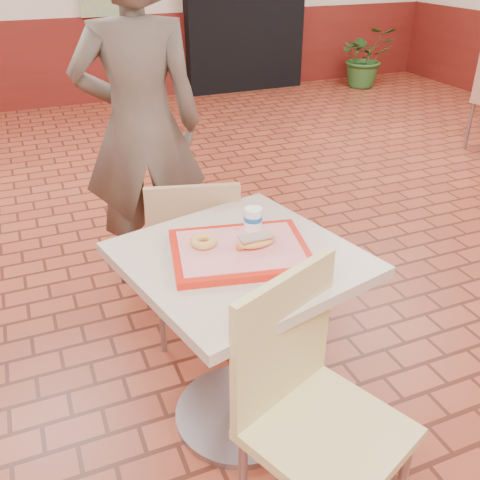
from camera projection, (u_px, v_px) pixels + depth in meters
name	position (u px, v px, depth m)	size (l,w,h in m)	color
room_shell	(437.00, 17.00, 2.27)	(8.01, 10.01, 3.01)	maroon
wainscot_band	(402.00, 225.00, 2.76)	(8.00, 10.00, 1.00)	#5D1611
corridor_doorway	(245.00, 2.00, 6.79)	(1.60, 0.22, 2.20)	black
main_table	(240.00, 314.00, 2.03)	(0.76, 0.76, 0.81)	#BEAF99
chair_main_front	(309.00, 401.00, 1.67)	(0.57, 0.57, 0.94)	#DACB83
chair_main_back	(194.00, 253.00, 2.53)	(0.50, 0.50, 0.88)	tan
customer	(141.00, 128.00, 2.82)	(0.67, 0.44, 1.84)	brown
serving_tray	(240.00, 251.00, 1.89)	(0.48, 0.37, 0.03)	red
ring_donut	(204.00, 241.00, 1.90)	(0.10, 0.10, 0.03)	#DAA44F
long_john_donut	(255.00, 242.00, 1.88)	(0.15, 0.07, 0.04)	#EE9845
paper_cup	(253.00, 219.00, 1.99)	(0.07, 0.07, 0.09)	white
potted_plant	(365.00, 57.00, 7.28)	(0.72, 0.63, 0.80)	#295722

